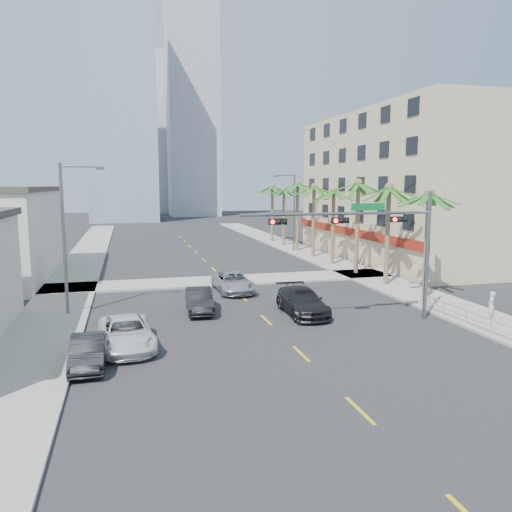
{
  "coord_description": "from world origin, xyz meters",
  "views": [
    {
      "loc": [
        -7.57,
        -16.9,
        7.75
      ],
      "look_at": [
        -0.14,
        11.81,
        3.5
      ],
      "focal_mm": 35.0,
      "sensor_mm": 36.0,
      "label": 1
    }
  ],
  "objects_px": {
    "car_parked_far": "(126,333)",
    "car_lane_center": "(233,282)",
    "car_lane_right": "(302,302)",
    "pedestrian": "(491,306)",
    "car_parked_mid": "(88,352)",
    "car_lane_left": "(199,300)",
    "traffic_signal_mast": "(377,234)"
  },
  "relations": [
    {
      "from": "car_parked_mid",
      "to": "car_lane_left",
      "type": "distance_m",
      "value": 10.05
    },
    {
      "from": "car_lane_right",
      "to": "pedestrian",
      "type": "height_order",
      "value": "pedestrian"
    },
    {
      "from": "car_parked_far",
      "to": "car_lane_left",
      "type": "height_order",
      "value": "car_parked_far"
    },
    {
      "from": "car_parked_mid",
      "to": "car_parked_far",
      "type": "height_order",
      "value": "car_parked_far"
    },
    {
      "from": "car_parked_far",
      "to": "car_lane_center",
      "type": "height_order",
      "value": "car_parked_far"
    },
    {
      "from": "pedestrian",
      "to": "car_parked_mid",
      "type": "bearing_deg",
      "value": -29.59
    },
    {
      "from": "pedestrian",
      "to": "car_parked_far",
      "type": "bearing_deg",
      "value": -35.44
    },
    {
      "from": "car_lane_center",
      "to": "pedestrian",
      "type": "xyz_separation_m",
      "value": [
        12.26,
        -11.86,
        0.27
      ]
    },
    {
      "from": "traffic_signal_mast",
      "to": "car_parked_mid",
      "type": "distance_m",
      "value": 16.13
    },
    {
      "from": "car_parked_far",
      "to": "pedestrian",
      "type": "height_order",
      "value": "pedestrian"
    },
    {
      "from": "car_parked_mid",
      "to": "car_lane_right",
      "type": "xyz_separation_m",
      "value": [
        11.85,
        6.0,
        0.11
      ]
    },
    {
      "from": "car_lane_center",
      "to": "car_lane_left",
      "type": "bearing_deg",
      "value": -122.41
    },
    {
      "from": "car_parked_mid",
      "to": "pedestrian",
      "type": "height_order",
      "value": "pedestrian"
    },
    {
      "from": "car_lane_left",
      "to": "car_lane_center",
      "type": "height_order",
      "value": "car_lane_center"
    },
    {
      "from": "car_parked_mid",
      "to": "car_lane_right",
      "type": "bearing_deg",
      "value": 26.08
    },
    {
      "from": "car_parked_far",
      "to": "car_lane_left",
      "type": "distance_m",
      "value": 7.39
    },
    {
      "from": "car_parked_far",
      "to": "car_lane_center",
      "type": "bearing_deg",
      "value": 51.03
    },
    {
      "from": "car_parked_far",
      "to": "car_parked_mid",
      "type": "bearing_deg",
      "value": -131.78
    },
    {
      "from": "car_lane_center",
      "to": "pedestrian",
      "type": "distance_m",
      "value": 17.06
    },
    {
      "from": "car_parked_mid",
      "to": "car_lane_right",
      "type": "height_order",
      "value": "car_lane_right"
    },
    {
      "from": "car_lane_left",
      "to": "pedestrian",
      "type": "relative_size",
      "value": 2.58
    },
    {
      "from": "car_lane_left",
      "to": "pedestrian",
      "type": "height_order",
      "value": "pedestrian"
    },
    {
      "from": "car_lane_center",
      "to": "pedestrian",
      "type": "relative_size",
      "value": 3.09
    },
    {
      "from": "traffic_signal_mast",
      "to": "car_lane_left",
      "type": "distance_m",
      "value": 11.34
    },
    {
      "from": "car_parked_mid",
      "to": "pedestrian",
      "type": "distance_m",
      "value": 21.44
    },
    {
      "from": "car_parked_mid",
      "to": "pedestrian",
      "type": "relative_size",
      "value": 2.37
    },
    {
      "from": "car_parked_mid",
      "to": "car_lane_center",
      "type": "distance_m",
      "value": 16.09
    },
    {
      "from": "car_parked_far",
      "to": "pedestrian",
      "type": "relative_size",
      "value": 3.11
    },
    {
      "from": "traffic_signal_mast",
      "to": "car_lane_center",
      "type": "xyz_separation_m",
      "value": [
        -6.06,
        10.06,
        -4.33
      ]
    },
    {
      "from": "pedestrian",
      "to": "car_lane_right",
      "type": "bearing_deg",
      "value": -59.08
    },
    {
      "from": "car_lane_center",
      "to": "car_lane_right",
      "type": "relative_size",
      "value": 0.98
    },
    {
      "from": "car_lane_left",
      "to": "car_lane_right",
      "type": "height_order",
      "value": "car_lane_right"
    }
  ]
}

